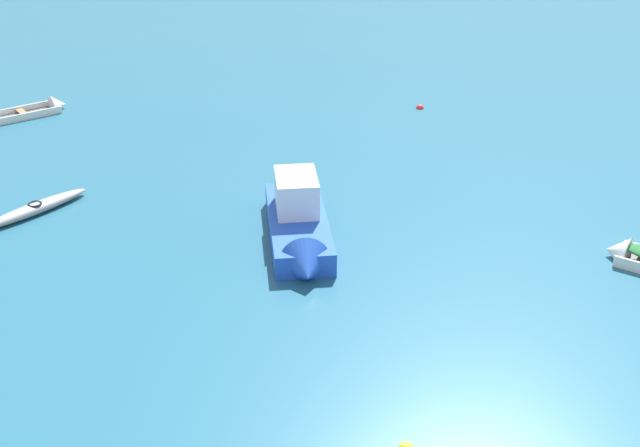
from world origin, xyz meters
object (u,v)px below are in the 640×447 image
Objects in this scene: mooring_buoy_far_field at (420,108)px; kayak_grey_outer_left at (36,208)px; rowboat_white_cluster_inner at (46,109)px; motor_launch_blue_near_left at (299,226)px.

kayak_grey_outer_left is at bearing -134.61° from mooring_buoy_far_field.
mooring_buoy_far_field is at bearing 45.39° from kayak_grey_outer_left.
rowboat_white_cluster_inner reaches higher than kayak_grey_outer_left.
mooring_buoy_far_field is (15.26, 2.94, -0.13)m from rowboat_white_cluster_inner.
rowboat_white_cluster_inner is (-3.88, 8.60, -0.03)m from kayak_grey_outer_left.
motor_launch_blue_near_left is at bearing -103.33° from mooring_buoy_far_field.
rowboat_white_cluster_inner is at bearing 143.49° from motor_launch_blue_near_left.
motor_launch_blue_near_left is 15.43m from rowboat_white_cluster_inner.
motor_launch_blue_near_left is at bearing -36.51° from rowboat_white_cluster_inner.
kayak_grey_outer_left is 1.20× the size of rowboat_white_cluster_inner.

